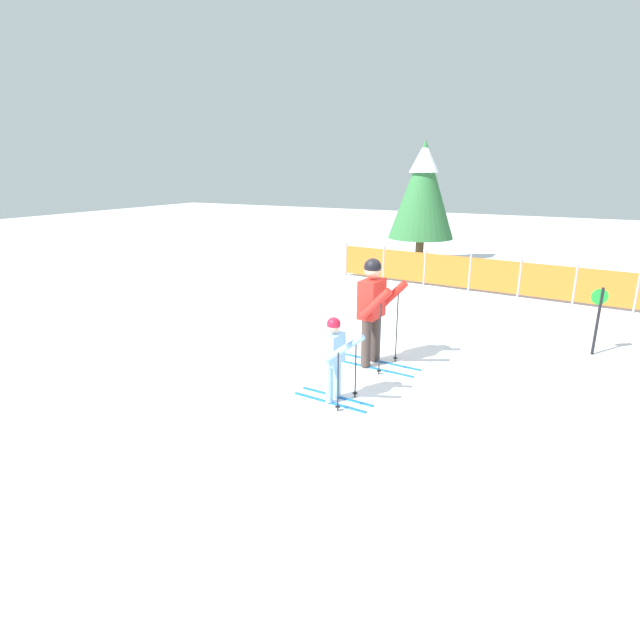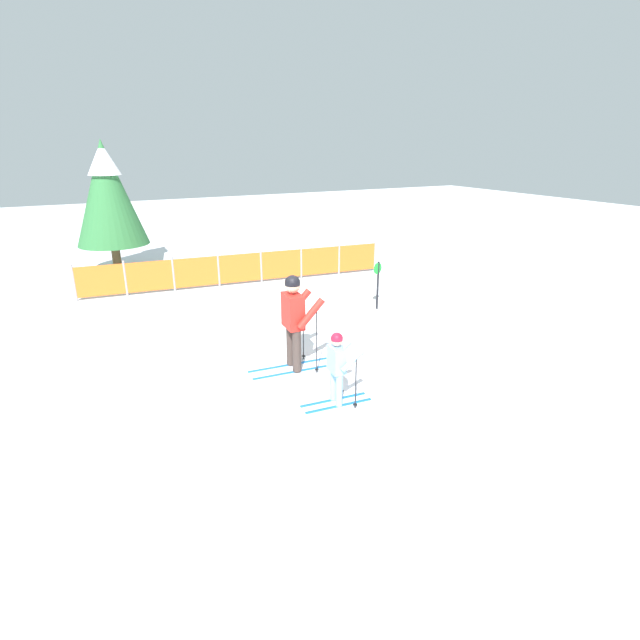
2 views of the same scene
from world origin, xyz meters
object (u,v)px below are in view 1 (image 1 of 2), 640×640
at_px(skier_adult, 373,303).
at_px(safety_fence, 494,276).
at_px(conifer_far, 423,188).
at_px(trail_marker, 598,313).
at_px(skier_child, 335,353).

distance_m(skier_adult, safety_fence, 6.07).
distance_m(conifer_far, trail_marker, 9.11).
bearing_deg(trail_marker, skier_adult, -145.58).
bearing_deg(trail_marker, conifer_far, 126.53).
xyz_separation_m(safety_fence, conifer_far, (-3.02, 3.45, 2.01)).
bearing_deg(conifer_far, skier_adult, -77.62).
height_order(conifer_far, trail_marker, conifer_far).
bearing_deg(skier_adult, skier_child, -83.97).
distance_m(safety_fence, trail_marker, 4.39).
bearing_deg(skier_child, conifer_far, 104.98).
bearing_deg(skier_child, skier_adult, 96.13).
height_order(skier_adult, safety_fence, skier_adult).
height_order(skier_child, conifer_far, conifer_far).
relative_size(safety_fence, conifer_far, 2.18).
bearing_deg(trail_marker, safety_fence, 121.63).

